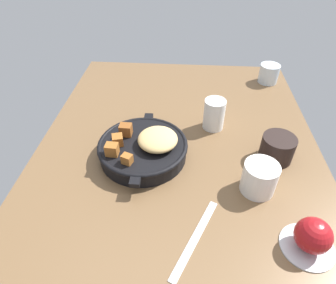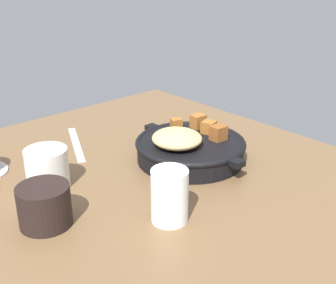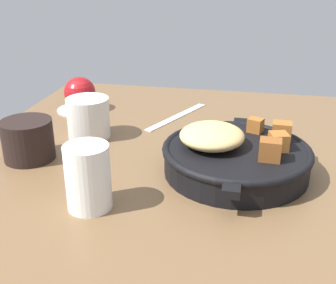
{
  "view_description": "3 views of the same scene",
  "coord_description": "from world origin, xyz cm",
  "px_view_note": "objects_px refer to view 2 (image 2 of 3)",
  "views": [
    {
      "loc": [
        61.24,
        1.55,
        52.57
      ],
      "look_at": [
        2.72,
        -2.65,
        3.08
      ],
      "focal_mm": 31.23,
      "sensor_mm": 36.0,
      "label": 1
    },
    {
      "loc": [
        -54.11,
        51.02,
        39.95
      ],
      "look_at": [
        3.32,
        -0.87,
        6.99
      ],
      "focal_mm": 46.88,
      "sensor_mm": 36.0,
      "label": 2
    },
    {
      "loc": [
        -56.14,
        -10.6,
        31.28
      ],
      "look_at": [
        -0.3,
        0.75,
        6.76
      ],
      "focal_mm": 45.92,
      "sensor_mm": 36.0,
      "label": 3
    }
  ],
  "objects_px": {
    "butter_knife": "(76,144)",
    "coffee_mug_dark": "(44,206)",
    "ceramic_mug_white": "(47,168)",
    "cast_iron_skillet": "(189,147)",
    "white_creamer_pitcher": "(170,196)"
  },
  "relations": [
    {
      "from": "cast_iron_skillet",
      "to": "butter_knife",
      "type": "bearing_deg",
      "value": 29.72
    },
    {
      "from": "cast_iron_skillet",
      "to": "ceramic_mug_white",
      "type": "bearing_deg",
      "value": 71.23
    },
    {
      "from": "white_creamer_pitcher",
      "to": "coffee_mug_dark",
      "type": "relative_size",
      "value": 1.07
    },
    {
      "from": "ceramic_mug_white",
      "to": "coffee_mug_dark",
      "type": "height_order",
      "value": "ceramic_mug_white"
    },
    {
      "from": "white_creamer_pitcher",
      "to": "ceramic_mug_white",
      "type": "bearing_deg",
      "value": 21.15
    },
    {
      "from": "white_creamer_pitcher",
      "to": "cast_iron_skillet",
      "type": "bearing_deg",
      "value": -52.53
    },
    {
      "from": "cast_iron_skillet",
      "to": "white_creamer_pitcher",
      "type": "relative_size",
      "value": 3.03
    },
    {
      "from": "cast_iron_skillet",
      "to": "white_creamer_pitcher",
      "type": "bearing_deg",
      "value": 127.47
    },
    {
      "from": "cast_iron_skillet",
      "to": "butter_knife",
      "type": "xyz_separation_m",
      "value": [
        0.23,
        0.13,
        -0.03
      ]
    },
    {
      "from": "ceramic_mug_white",
      "to": "white_creamer_pitcher",
      "type": "relative_size",
      "value": 0.87
    },
    {
      "from": "cast_iron_skillet",
      "to": "white_creamer_pitcher",
      "type": "distance_m",
      "value": 0.23
    },
    {
      "from": "coffee_mug_dark",
      "to": "ceramic_mug_white",
      "type": "bearing_deg",
      "value": -29.98
    },
    {
      "from": "ceramic_mug_white",
      "to": "white_creamer_pitcher",
      "type": "height_order",
      "value": "white_creamer_pitcher"
    },
    {
      "from": "butter_knife",
      "to": "white_creamer_pitcher",
      "type": "height_order",
      "value": "white_creamer_pitcher"
    },
    {
      "from": "butter_knife",
      "to": "coffee_mug_dark",
      "type": "relative_size",
      "value": 2.39
    }
  ]
}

